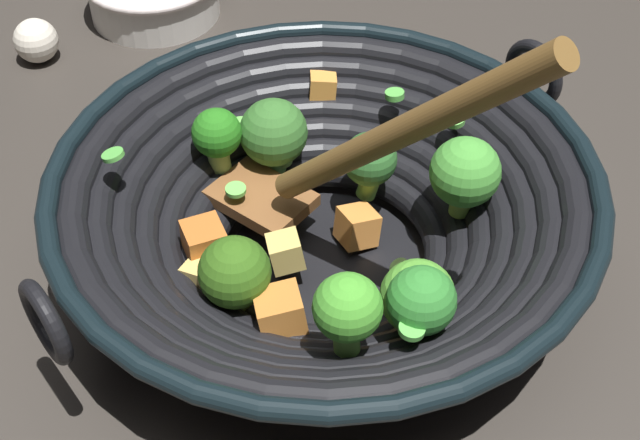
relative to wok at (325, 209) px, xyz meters
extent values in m
plane|color=#332D28|center=(0.00, 0.00, -0.06)|extent=(4.00, 4.00, 0.00)
cylinder|color=black|center=(0.00, 0.00, -0.05)|extent=(0.14, 0.14, 0.01)
torus|color=black|center=(0.00, 0.00, -0.04)|extent=(0.19, 0.19, 0.02)
torus|color=black|center=(0.00, 0.00, -0.03)|extent=(0.22, 0.22, 0.02)
torus|color=black|center=(0.00, 0.00, -0.02)|extent=(0.24, 0.24, 0.02)
torus|color=black|center=(0.00, 0.00, -0.01)|extent=(0.27, 0.27, 0.02)
torus|color=black|center=(0.00, 0.00, 0.00)|extent=(0.30, 0.30, 0.02)
torus|color=black|center=(0.00, 0.00, 0.01)|extent=(0.33, 0.33, 0.02)
torus|color=black|center=(0.00, 0.00, 0.02)|extent=(0.35, 0.35, 0.02)
torus|color=black|center=(0.00, 0.00, 0.03)|extent=(0.37, 0.37, 0.01)
torus|color=black|center=(-0.12, 0.16, 0.03)|extent=(0.05, 0.04, 0.05)
torus|color=black|center=(0.12, -0.16, 0.03)|extent=(0.05, 0.04, 0.05)
cylinder|color=#84C449|center=(0.05, -0.03, -0.02)|extent=(0.02, 0.02, 0.02)
sphere|color=#2E652A|center=(0.05, -0.03, 0.00)|extent=(0.04, 0.04, 0.04)
cylinder|color=#86B259|center=(0.07, 0.08, -0.01)|extent=(0.02, 0.02, 0.02)
sphere|color=#25731A|center=(0.07, 0.08, 0.01)|extent=(0.04, 0.04, 0.04)
cylinder|color=#69A53C|center=(-0.06, 0.06, -0.03)|extent=(0.02, 0.02, 0.02)
sphere|color=#325E17|center=(-0.06, 0.06, 0.00)|extent=(0.05, 0.05, 0.05)
cylinder|color=#78A03D|center=(0.02, -0.09, -0.01)|extent=(0.02, 0.02, 0.02)
sphere|color=green|center=(0.02, -0.09, 0.02)|extent=(0.05, 0.05, 0.05)
cylinder|color=#83AC4C|center=(-0.10, -0.05, 0.00)|extent=(0.02, 0.02, 0.02)
sphere|color=#318230|center=(-0.10, -0.05, 0.03)|extent=(0.04, 0.04, 0.04)
cylinder|color=#74C35D|center=(0.08, 0.04, -0.03)|extent=(0.02, 0.02, 0.02)
sphere|color=#346A2A|center=(0.08, 0.04, 0.00)|extent=(0.05, 0.05, 0.05)
cylinder|color=#659F3F|center=(-0.12, -0.01, 0.01)|extent=(0.02, 0.02, 0.02)
sphere|color=green|center=(-0.12, -0.01, 0.04)|extent=(0.04, 0.04, 0.04)
cylinder|color=#78BF4F|center=(-0.09, -0.05, -0.01)|extent=(0.02, 0.02, 0.02)
sphere|color=#57AA36|center=(-0.09, -0.05, 0.01)|extent=(0.05, 0.05, 0.05)
cube|color=#E2C163|center=(-0.02, 0.03, -0.02)|extent=(0.03, 0.03, 0.03)
cube|color=orange|center=(0.02, -0.02, -0.03)|extent=(0.04, 0.04, 0.03)
cube|color=#BD6428|center=(-0.02, 0.08, -0.01)|extent=(0.03, 0.03, 0.03)
cube|color=#E79540|center=(0.13, 0.00, 0.00)|extent=(0.02, 0.02, 0.02)
cube|color=#C97932|center=(-0.08, 0.03, -0.02)|extent=(0.04, 0.04, 0.04)
cube|color=#DDB860|center=(-0.04, 0.08, -0.02)|extent=(0.04, 0.04, 0.03)
cylinder|color=#99D166|center=(-0.03, -0.05, -0.03)|extent=(0.02, 0.02, 0.01)
cylinder|color=#56B247|center=(0.10, -0.05, 0.02)|extent=(0.02, 0.02, 0.01)
cylinder|color=#6BC651|center=(0.05, 0.04, -0.02)|extent=(0.01, 0.01, 0.01)
cylinder|color=#6BC651|center=(0.03, 0.06, -0.01)|extent=(0.02, 0.02, 0.00)
cylinder|color=#56B247|center=(-0.12, -0.05, 0.02)|extent=(0.02, 0.02, 0.00)
cylinder|color=#6BC651|center=(0.09, 0.06, 0.01)|extent=(0.01, 0.01, 0.01)
cylinder|color=#6BC651|center=(0.03, -0.09, 0.00)|extent=(0.02, 0.02, 0.01)
cylinder|color=#99D166|center=(0.08, 0.03, -0.02)|extent=(0.02, 0.02, 0.01)
cylinder|color=#6BC651|center=(0.07, -0.09, 0.02)|extent=(0.02, 0.02, 0.01)
cylinder|color=#56B247|center=(0.01, 0.14, 0.04)|extent=(0.02, 0.02, 0.01)
cube|color=brown|center=(0.04, 0.05, -0.02)|extent=(0.08, 0.09, 0.01)
cylinder|color=brown|center=(-0.03, -0.04, 0.09)|extent=(0.13, 0.16, 0.19)
cylinder|color=#99D166|center=(0.32, 0.15, -0.04)|extent=(0.02, 0.02, 0.01)
cylinder|color=#6BC651|center=(0.31, 0.14, -0.04)|extent=(0.01, 0.01, 0.01)
cylinder|color=#99D166|center=(0.32, 0.18, -0.04)|extent=(0.02, 0.02, 0.01)
sphere|color=silver|center=(0.27, 0.26, -0.04)|extent=(0.04, 0.04, 0.04)
camera|label=1|loc=(-0.44, 0.01, 0.42)|focal=50.59mm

